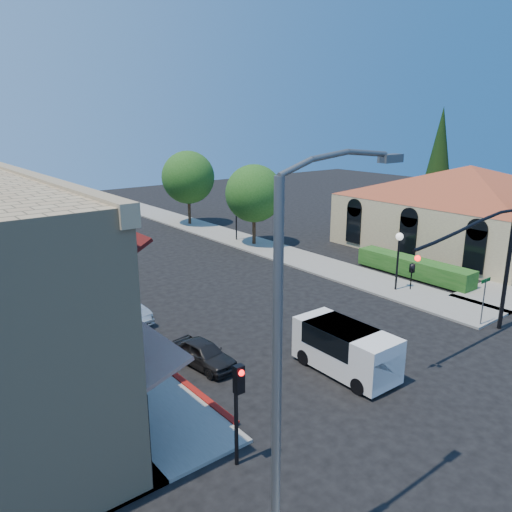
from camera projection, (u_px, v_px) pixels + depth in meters
ground at (433, 396)px, 18.58m from camera, size 120.00×120.00×0.00m
sidewalk_left at (5, 270)px, 33.70m from camera, size 3.50×50.00×0.12m
sidewalk_right at (219, 233)px, 44.17m from camera, size 3.50×50.00×0.12m
curb_red_strip at (165, 370)px, 20.49m from camera, size 0.25×10.00×0.06m
mission_building at (467, 199)px, 39.41m from camera, size 30.12×30.12×6.40m
hedge at (413, 277)px, 32.37m from camera, size 1.40×8.00×1.10m
conifer_far at (439, 157)px, 47.21m from camera, size 3.20×3.20×11.00m
street_tree_a at (254, 193)px, 39.32m from camera, size 4.56×4.56×6.48m
street_tree_b at (188, 177)px, 46.77m from camera, size 4.94×4.94×7.02m
signal_mast_arm at (487, 256)px, 22.11m from camera, size 8.01×0.39×6.00m
secondary_signal at (238, 397)px, 14.23m from camera, size 0.28×0.42×3.32m
cobra_streetlight at (290, 358)px, 10.18m from camera, size 3.60×0.25×9.31m
street_name_sign at (484, 294)px, 24.27m from camera, size 0.80×0.06×2.50m
lamppost_left_near at (123, 317)px, 18.79m from camera, size 0.44×0.44×3.57m
lamppost_left_far at (23, 245)px, 29.35m from camera, size 0.44×0.44×3.57m
lamppost_right_near at (399, 247)px, 28.97m from camera, size 0.44×0.44×3.57m
lamppost_right_far at (236, 209)px, 41.04m from camera, size 0.44×0.44×3.57m
white_van at (346, 347)px, 19.99m from camera, size 1.98×4.38×1.93m
parked_car_a at (204, 354)px, 20.67m from camera, size 1.68×3.36×1.10m
parked_car_b at (119, 308)px, 25.25m from camera, size 1.94×4.31×1.37m
parked_car_c at (77, 261)px, 33.68m from camera, size 2.39×4.69×1.30m
parked_car_d at (47, 253)px, 35.72m from camera, size 2.13×4.43×1.22m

